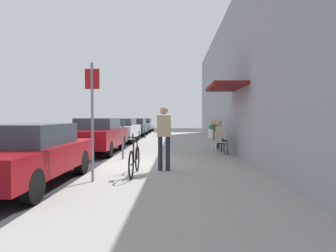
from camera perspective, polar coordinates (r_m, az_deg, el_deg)
ground_plane at (r=9.17m, az=-12.65°, el=-7.93°), size 60.00×60.00×0.00m
sidewalk_slab at (r=10.85m, az=1.69°, el=-6.04°), size 4.50×32.00×0.12m
building_facade at (r=11.13m, az=14.34°, el=10.13°), size 1.40×32.00×6.33m
parked_car_0 at (r=7.38m, az=-25.40°, el=-4.81°), size 1.80×4.40×1.38m
parked_car_1 at (r=12.91m, az=-13.35°, el=-1.69°), size 1.80×4.40×1.47m
parked_car_2 at (r=18.17m, az=-8.92°, el=-0.70°), size 1.80×4.40×1.42m
parked_car_3 at (r=24.01m, az=-6.32°, el=-0.12°), size 1.80×4.40×1.38m
parked_car_4 at (r=29.94m, az=-4.72°, el=0.23°), size 1.80×4.40×1.33m
parking_meter at (r=10.01m, az=-8.67°, el=-1.97°), size 0.12×0.10×1.32m
street_sign at (r=6.72m, az=-14.31°, el=2.55°), size 0.32×0.06×2.60m
bicycle_0 at (r=7.34m, az=-6.44°, el=-6.55°), size 0.46×1.71×0.90m
cafe_chair_0 at (r=11.38m, az=9.73°, el=-2.84°), size 0.52×0.52×0.87m
seated_patron_0 at (r=11.36m, az=10.04°, el=-1.88°), size 0.48×0.43×1.29m
cafe_chair_1 at (r=12.27m, az=9.14°, el=-2.50°), size 0.47×0.47×0.87m
seated_patron_1 at (r=12.26m, az=9.43°, el=-1.60°), size 0.44×0.38×1.29m
cafe_chair_2 at (r=13.31m, az=8.56°, el=-2.15°), size 0.54×0.54×0.87m
seated_patron_2 at (r=13.32m, az=8.81°, el=-1.32°), size 0.49×0.44×1.29m
pedestrian_standing at (r=7.82m, az=-0.77°, el=-1.30°), size 0.36×0.22×1.70m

